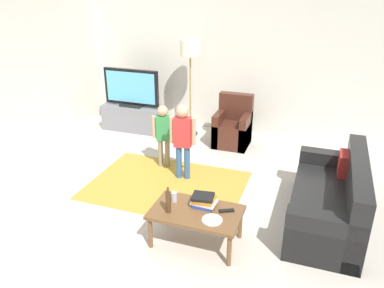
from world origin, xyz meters
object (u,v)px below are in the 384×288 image
child_center (183,135)px  coffee_table (196,214)px  book_stack (204,201)px  plate (212,220)px  armchair (233,128)px  bottle (168,202)px  couch (333,203)px  child_near_tv (163,131)px  soda_can (174,197)px  floor_lamp (190,53)px  tv (131,88)px  tv_remote (227,211)px  tv_stand (134,118)px

child_center → coffee_table: size_ratio=1.15×
book_stack → plate: size_ratio=1.31×
armchair → bottle: size_ratio=2.92×
couch → armchair: armchair is taller
child_near_tv → soda_can: (0.80, -1.55, -0.13)m
armchair → bottle: armchair is taller
child_near_tv → child_center: (0.42, -0.27, 0.08)m
child_near_tv → soda_can: 1.75m
floor_lamp → plate: (1.39, -3.19, -1.12)m
tv → book_stack: size_ratio=3.81×
floor_lamp → bottle: size_ratio=5.78×
child_center → tv_remote: 1.65m
book_stack → soda_can: book_stack is taller
couch → plate: couch is taller
couch → soda_can: 1.93m
tv_remote → tv_stand: bearing=105.4°
floor_lamp → book_stack: floor_lamp is taller
tv_remote → book_stack: bearing=147.2°
armchair → book_stack: armchair is taller
bottle → tv_remote: size_ratio=1.81×
child_center → armchair: bearing=75.5°
tv → floor_lamp: size_ratio=0.62×
coffee_table → soda_can: 0.33m
child_near_tv → soda_can: size_ratio=8.43×
coffee_table → bottle: bearing=-156.8°
child_center → plate: size_ratio=5.23×
tv → couch: 4.27m
child_near_tv → plate: child_near_tv is taller
couch → book_stack: 1.61m
tv → plate: 3.96m
book_stack → couch: bearing=29.4°
child_center → plate: 1.77m
coffee_table → plate: size_ratio=4.55×
child_near_tv → child_center: child_center is taller
tv_remote → soda_can: (-0.62, 0.00, 0.05)m
plate → book_stack: bearing=124.9°
bottle → plate: bearing=0.0°
tv → couch: bearing=-28.1°
book_stack → plate: bearing=-55.1°
tv_stand → book_stack: 3.66m
tv_stand → book_stack: book_stack is taller
tv_stand → plate: bearing=-50.4°
book_stack → floor_lamp: bearing=112.5°
child_center → child_near_tv: bearing=147.7°
floor_lamp → coffee_table: bearing=-69.1°
floor_lamp → plate: size_ratio=8.09×
armchair → child_center: child_center is taller
bottle → child_center: bearing=105.0°
child_near_tv → book_stack: bearing=-52.9°
tv → soda_can: 3.46m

